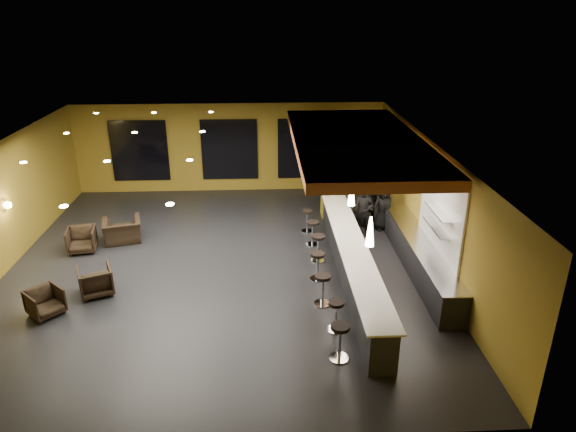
{
  "coord_description": "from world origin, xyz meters",
  "views": [
    {
      "loc": [
        1.3,
        -13.26,
        7.04
      ],
      "look_at": [
        2.0,
        0.5,
        1.3
      ],
      "focal_mm": 32.0,
      "sensor_mm": 36.0,
      "label": 1
    }
  ],
  "objects_px": {
    "column": "(331,169)",
    "armchair_d": "(122,231)",
    "pendant_0": "(370,231)",
    "pendant_2": "(338,165)",
    "bar_stool_2": "(323,286)",
    "prep_counter": "(418,255)",
    "bar_stool_0": "(340,337)",
    "armchair_a": "(45,302)",
    "bar_stool_5": "(313,230)",
    "bar_counter": "(351,263)",
    "bar_stool_4": "(318,245)",
    "bar_stool_1": "(336,312)",
    "staff_a": "(363,212)",
    "bar_stool_6": "(307,218)",
    "armchair_c": "(82,240)",
    "pendant_1": "(352,193)",
    "armchair_b": "(95,281)",
    "staff_c": "(383,208)",
    "bar_stool_3": "(317,263)",
    "staff_b": "(373,205)"
  },
  "relations": [
    {
      "from": "armchair_b",
      "to": "bar_stool_5",
      "type": "relative_size",
      "value": 1.07
    },
    {
      "from": "pendant_2",
      "to": "bar_stool_2",
      "type": "height_order",
      "value": "pendant_2"
    },
    {
      "from": "armchair_a",
      "to": "armchair_c",
      "type": "bearing_deg",
      "value": 46.84
    },
    {
      "from": "pendant_2",
      "to": "bar_stool_6",
      "type": "distance_m",
      "value": 2.1
    },
    {
      "from": "column",
      "to": "pendant_1",
      "type": "bearing_deg",
      "value": -90.0
    },
    {
      "from": "armchair_b",
      "to": "pendant_1",
      "type": "bearing_deg",
      "value": 164.72
    },
    {
      "from": "prep_counter",
      "to": "bar_stool_5",
      "type": "distance_m",
      "value": 3.33
    },
    {
      "from": "column",
      "to": "pendant_0",
      "type": "xyz_separation_m",
      "value": [
        0.0,
        -6.6,
        0.6
      ]
    },
    {
      "from": "armchair_a",
      "to": "bar_stool_4",
      "type": "xyz_separation_m",
      "value": [
        6.9,
        2.47,
        0.18
      ]
    },
    {
      "from": "pendant_0",
      "to": "bar_stool_4",
      "type": "relative_size",
      "value": 0.86
    },
    {
      "from": "pendant_2",
      "to": "armchair_a",
      "type": "height_order",
      "value": "pendant_2"
    },
    {
      "from": "column",
      "to": "pendant_0",
      "type": "relative_size",
      "value": 5.0
    },
    {
      "from": "bar_stool_1",
      "to": "bar_stool_6",
      "type": "height_order",
      "value": "bar_stool_1"
    },
    {
      "from": "staff_a",
      "to": "bar_stool_6",
      "type": "relative_size",
      "value": 2.26
    },
    {
      "from": "pendant_0",
      "to": "bar_stool_5",
      "type": "bearing_deg",
      "value": 101.24
    },
    {
      "from": "pendant_0",
      "to": "bar_stool_6",
      "type": "height_order",
      "value": "pendant_0"
    },
    {
      "from": "armchair_d",
      "to": "bar_stool_4",
      "type": "xyz_separation_m",
      "value": [
        6.06,
        -1.65,
        0.15
      ]
    },
    {
      "from": "prep_counter",
      "to": "pendant_0",
      "type": "distance_m",
      "value": 3.73
    },
    {
      "from": "staff_a",
      "to": "staff_c",
      "type": "bearing_deg",
      "value": 42.35
    },
    {
      "from": "pendant_2",
      "to": "bar_stool_1",
      "type": "distance_m",
      "value": 5.7
    },
    {
      "from": "bar_stool_1",
      "to": "staff_a",
      "type": "bearing_deg",
      "value": 72.86
    },
    {
      "from": "bar_stool_6",
      "to": "bar_stool_2",
      "type": "bearing_deg",
      "value": -90.08
    },
    {
      "from": "column",
      "to": "armchair_c",
      "type": "bearing_deg",
      "value": -162.73
    },
    {
      "from": "armchair_b",
      "to": "bar_stool_5",
      "type": "height_order",
      "value": "bar_stool_5"
    },
    {
      "from": "staff_a",
      "to": "bar_stool_5",
      "type": "relative_size",
      "value": 2.16
    },
    {
      "from": "column",
      "to": "staff_c",
      "type": "height_order",
      "value": "column"
    },
    {
      "from": "bar_counter",
      "to": "pendant_0",
      "type": "height_order",
      "value": "pendant_0"
    },
    {
      "from": "pendant_1",
      "to": "pendant_2",
      "type": "bearing_deg",
      "value": 90.0
    },
    {
      "from": "armchair_d",
      "to": "pendant_0",
      "type": "bearing_deg",
      "value": 130.7
    },
    {
      "from": "armchair_a",
      "to": "bar_stool_5",
      "type": "relative_size",
      "value": 0.96
    },
    {
      "from": "pendant_2",
      "to": "bar_stool_4",
      "type": "height_order",
      "value": "pendant_2"
    },
    {
      "from": "pendant_2",
      "to": "armchair_a",
      "type": "xyz_separation_m",
      "value": [
        -7.69,
        -4.33,
        -2.01
      ]
    },
    {
      "from": "column",
      "to": "armchair_d",
      "type": "distance_m",
      "value": 7.21
    },
    {
      "from": "staff_c",
      "to": "bar_stool_4",
      "type": "height_order",
      "value": "staff_c"
    },
    {
      "from": "armchair_c",
      "to": "pendant_1",
      "type": "bearing_deg",
      "value": -21.89
    },
    {
      "from": "prep_counter",
      "to": "bar_stool_4",
      "type": "distance_m",
      "value": 2.86
    },
    {
      "from": "armchair_d",
      "to": "bar_stool_6",
      "type": "xyz_separation_m",
      "value": [
        5.92,
        0.46,
        0.11
      ]
    },
    {
      "from": "staff_b",
      "to": "armchair_b",
      "type": "bearing_deg",
      "value": -158.92
    },
    {
      "from": "bar_counter",
      "to": "bar_stool_4",
      "type": "distance_m",
      "value": 1.39
    },
    {
      "from": "prep_counter",
      "to": "bar_stool_0",
      "type": "xyz_separation_m",
      "value": [
        -2.81,
        -3.87,
        0.11
      ]
    },
    {
      "from": "armchair_a",
      "to": "staff_a",
      "type": "bearing_deg",
      "value": -20.9
    },
    {
      "from": "armchair_c",
      "to": "staff_a",
      "type": "bearing_deg",
      "value": -5.93
    },
    {
      "from": "pendant_0",
      "to": "pendant_1",
      "type": "xyz_separation_m",
      "value": [
        0.0,
        2.5,
        0.0
      ]
    },
    {
      "from": "pendant_2",
      "to": "bar_stool_5",
      "type": "height_order",
      "value": "pendant_2"
    },
    {
      "from": "bar_stool_2",
      "to": "pendant_0",
      "type": "bearing_deg",
      "value": -40.15
    },
    {
      "from": "pendant_0",
      "to": "pendant_2",
      "type": "xyz_separation_m",
      "value": [
        0.0,
        5.0,
        0.0
      ]
    },
    {
      "from": "pendant_1",
      "to": "armchair_c",
      "type": "distance_m",
      "value": 8.31
    },
    {
      "from": "staff_a",
      "to": "bar_stool_3",
      "type": "relative_size",
      "value": 2.11
    },
    {
      "from": "pendant_0",
      "to": "staff_c",
      "type": "relative_size",
      "value": 0.45
    },
    {
      "from": "staff_a",
      "to": "bar_stool_2",
      "type": "distance_m",
      "value": 4.38
    }
  ]
}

